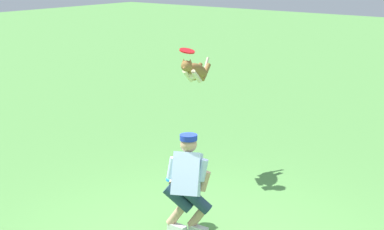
% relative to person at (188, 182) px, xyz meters
% --- Properties ---
extents(person, '(0.70, 0.52, 1.29)m').
position_rel_person_xyz_m(person, '(0.00, 0.00, 0.00)').
color(person, silver).
rests_on(person, ground_plane).
extents(dog, '(0.43, 1.06, 0.50)m').
position_rel_person_xyz_m(dog, '(1.38, -1.91, 0.99)').
color(dog, olive).
extents(frisbee_flying, '(0.30, 0.30, 0.09)m').
position_rel_person_xyz_m(frisbee_flying, '(1.30, -1.60, 1.36)').
color(frisbee_flying, red).
extents(frisbee_held, '(0.23, 0.23, 0.03)m').
position_rel_person_xyz_m(frisbee_held, '(0.35, -0.16, -0.09)').
color(frisbee_held, '#2087F1').
rests_on(frisbee_held, person).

